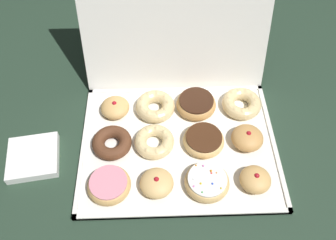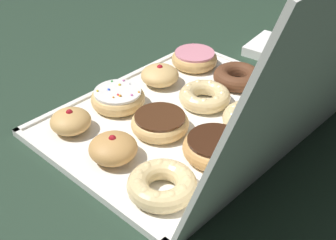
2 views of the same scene
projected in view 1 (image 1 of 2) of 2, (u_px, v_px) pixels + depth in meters
ground_plane at (179, 146)px, 1.01m from camera, size 3.00×3.00×0.00m
donut_box at (179, 145)px, 1.00m from camera, size 0.55×0.42×0.01m
box_lid_open at (176, 23)px, 1.01m from camera, size 0.55×0.15×0.42m
pink_frosted_donut_0 at (109, 185)px, 0.90m from camera, size 0.11×0.11×0.04m
jelly_filled_donut_1 at (157, 183)px, 0.90m from camera, size 0.09×0.09×0.05m
sprinkle_donut_2 at (207, 182)px, 0.91m from camera, size 0.12×0.12×0.04m
jelly_filled_donut_3 at (255, 180)px, 0.91m from camera, size 0.08×0.08×0.05m
chocolate_cake_ring_donut_4 at (112, 142)px, 0.98m from camera, size 0.11×0.11×0.04m
cruller_donut_5 at (154, 142)px, 0.98m from camera, size 0.11×0.11×0.04m
chocolate_frosted_donut_6 at (204, 142)px, 0.98m from camera, size 0.12×0.12×0.04m
jelly_filled_donut_7 at (247, 137)px, 0.98m from camera, size 0.09×0.09×0.05m
jelly_filled_donut_8 at (115, 107)px, 1.05m from camera, size 0.09×0.09×0.05m
cruller_donut_9 at (155, 106)px, 1.05m from camera, size 0.12×0.12×0.04m
chocolate_frosted_donut_10 at (196, 104)px, 1.06m from camera, size 0.12×0.12×0.04m
cruller_donut_11 at (242, 103)px, 1.06m from camera, size 0.12×0.12×0.04m
napkin_stack at (33, 157)px, 0.97m from camera, size 0.15×0.15×0.02m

